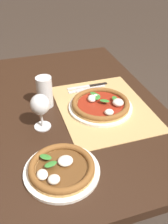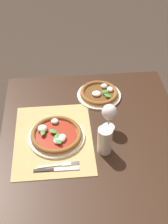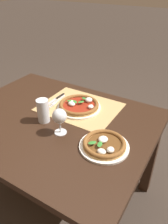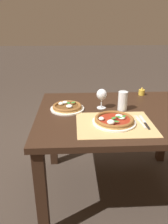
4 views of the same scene
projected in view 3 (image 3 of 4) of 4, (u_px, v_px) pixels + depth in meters
The scene contains 9 objects.
ground_plane at pixel (59, 195), 1.75m from camera, with size 24.00×24.00×0.00m, color #382D26.
dining_table at pixel (53, 132), 1.41m from camera, with size 1.24×0.97×0.74m.
paper_placemat at pixel (80, 107), 1.47m from camera, with size 0.51×0.40×0.00m, color tan.
pizza_near at pixel (79, 105), 1.45m from camera, with size 0.29×0.29×0.05m.
pizza_far at pixel (104, 145), 1.12m from camera, with size 0.26×0.26×0.05m.
wine_glass at pixel (59, 117), 1.18m from camera, with size 0.08×0.08×0.16m.
pint_glass at pixel (43, 111), 1.30m from camera, with size 0.07×0.07×0.15m.
fork at pixel (57, 101), 1.53m from camera, with size 0.03×0.20×0.00m.
knife at pixel (55, 100), 1.55m from camera, with size 0.02×0.22×0.01m.
Camera 3 is at (-0.75, 0.86, 1.50)m, focal length 35.00 mm.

